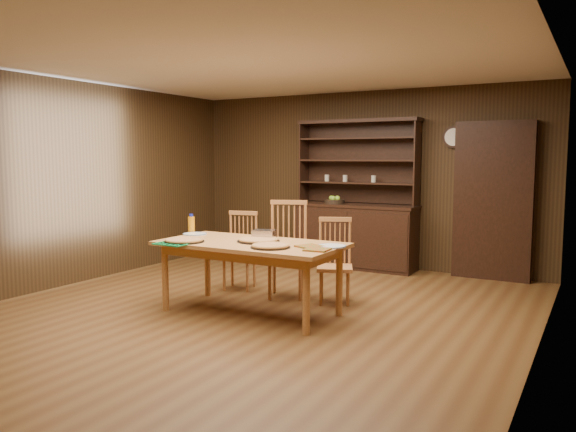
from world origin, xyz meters
The scene contains 20 objects.
floor centered at (0.00, 0.00, 0.00)m, with size 6.00×6.00×0.00m, color brown.
room_shell centered at (0.00, 0.00, 1.58)m, with size 6.00×6.00×6.00m.
china_hutch centered at (0.00, 2.75, 0.60)m, with size 1.84×0.52×2.17m.
doorway centered at (1.90, 2.90, 1.05)m, with size 1.00×0.18×2.10m, color black.
wall_clock centered at (1.35, 2.96, 1.90)m, with size 0.30×0.05×0.30m.
dining_table centered at (0.01, -0.08, 0.67)m, with size 1.92×0.96×0.75m.
chair_left centered at (-0.72, 0.82, 0.50)m, with size 0.47×0.46×0.96m.
chair_center centered at (-0.03, 0.77, 0.60)m, with size 0.59×0.58×1.12m.
chair_right centered at (0.57, 0.79, 0.50)m, with size 0.51×0.50×0.95m.
pizza_left centered at (-0.60, -0.41, 0.77)m, with size 0.42×0.42×0.04m.
pizza_right centered at (0.38, -0.28, 0.77)m, with size 0.39×0.39×0.04m.
pizza_center centered at (0.06, -0.01, 0.77)m, with size 0.45×0.45×0.04m.
cooling_rack centered at (-0.61, -0.53, 0.76)m, with size 0.33×0.33×0.02m, color #0DAE54, non-canonical shape.
plate_left centered at (-0.85, 0.08, 0.76)m, with size 0.27×0.27×0.02m.
plate_right centered at (0.87, 0.06, 0.76)m, with size 0.28×0.28×0.02m.
foil_dish centered at (0.00, 0.21, 0.80)m, with size 0.24×0.17×0.10m, color white.
juice_bottle centered at (-0.99, 0.19, 0.85)m, with size 0.08×0.08×0.22m.
pot_holder_a centered at (0.84, -0.20, 0.76)m, with size 0.22×0.22×0.02m, color #B42214.
pot_holder_b centered at (0.69, -0.07, 0.76)m, with size 0.22×0.22×0.02m, color #B42214.
fruit_bowl centered at (-0.31, 2.69, 0.98)m, with size 0.30×0.30×0.12m.
Camera 1 is at (3.18, -4.89, 1.63)m, focal length 35.00 mm.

